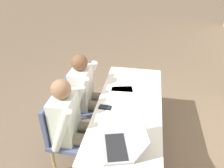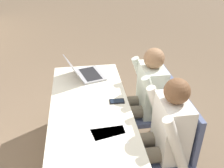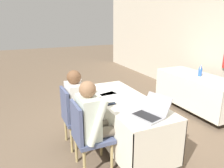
{
  "view_description": "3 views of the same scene",
  "coord_description": "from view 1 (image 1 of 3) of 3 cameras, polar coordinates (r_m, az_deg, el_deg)",
  "views": [
    {
      "loc": [
        1.94,
        0.15,
        2.18
      ],
      "look_at": [
        0.0,
        -0.19,
        0.98
      ],
      "focal_mm": 35.0,
      "sensor_mm": 36.0,
      "label": 1
    },
    {
      "loc": [
        -1.78,
        0.06,
        2.03
      ],
      "look_at": [
        0.0,
        -0.19,
        0.98
      ],
      "focal_mm": 40.0,
      "sensor_mm": 36.0,
      "label": 2
    },
    {
      "loc": [
        2.58,
        -1.37,
        1.83
      ],
      "look_at": [
        0.0,
        -0.19,
        0.98
      ],
      "focal_mm": 35.0,
      "sensor_mm": 36.0,
      "label": 3
    }
  ],
  "objects": [
    {
      "name": "ground_plane",
      "position": [
        2.92,
        3.85,
        -16.95
      ],
      "size": [
        24.0,
        24.0,
        0.0
      ],
      "primitive_type": "plane",
      "color": "brown"
    },
    {
      "name": "conference_table_near",
      "position": [
        2.54,
        4.29,
        -8.7
      ],
      "size": [
        1.77,
        0.71,
        0.73
      ],
      "color": "silver",
      "rests_on": "ground_plane"
    },
    {
      "name": "paper_beside_laptop",
      "position": [
        2.65,
        2.28,
        -1.84
      ],
      "size": [
        0.27,
        0.34,
        0.0
      ],
      "rotation": [
        0.0,
        0.0,
        0.23
      ],
      "color": "white",
      "rests_on": "conference_table_near"
    },
    {
      "name": "paper_centre_table",
      "position": [
        2.73,
        3.11,
        -0.82
      ],
      "size": [
        0.23,
        0.31,
        0.0
      ],
      "rotation": [
        0.0,
        0.0,
        0.06
      ],
      "color": "white",
      "rests_on": "conference_table_near"
    },
    {
      "name": "chair_near_right",
      "position": [
        2.5,
        -12.21,
        -12.2
      ],
      "size": [
        0.44,
        0.44,
        0.89
      ],
      "rotation": [
        0.0,
        0.0,
        3.14
      ],
      "color": "tan",
      "rests_on": "ground_plane"
    },
    {
      "name": "laptop",
      "position": [
        1.93,
        2.76,
        -15.46
      ],
      "size": [
        0.44,
        0.45,
        0.23
      ],
      "rotation": [
        0.0,
        0.0,
        0.27
      ],
      "color": "#99999E",
      "rests_on": "conference_table_near"
    },
    {
      "name": "person_checkered_shirt",
      "position": [
        2.8,
        -6.41,
        -1.97
      ],
      "size": [
        0.5,
        0.52,
        1.15
      ],
      "rotation": [
        0.0,
        0.0,
        3.14
      ],
      "color": "#665B4C",
      "rests_on": "ground_plane"
    },
    {
      "name": "chair_near_left",
      "position": [
        2.92,
        -8.17,
        -4.4
      ],
      "size": [
        0.44,
        0.44,
        0.89
      ],
      "rotation": [
        0.0,
        0.0,
        3.14
      ],
      "color": "tan",
      "rests_on": "ground_plane"
    },
    {
      "name": "person_white_shirt",
      "position": [
        2.36,
        -10.28,
        -9.77
      ],
      "size": [
        0.5,
        0.52,
        1.15
      ],
      "rotation": [
        0.0,
        0.0,
        3.14
      ],
      "color": "#665B4C",
      "rests_on": "ground_plane"
    },
    {
      "name": "cell_phone",
      "position": [
        2.38,
        -1.82,
        -6.1
      ],
      "size": [
        0.08,
        0.14,
        0.01
      ],
      "rotation": [
        0.0,
        0.0,
        -0.03
      ],
      "color": "black",
      "rests_on": "conference_table_near"
    }
  ]
}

